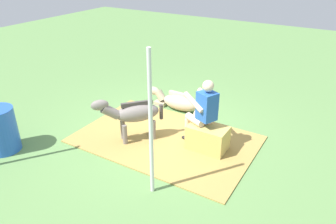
{
  "coord_description": "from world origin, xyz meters",
  "views": [
    {
      "loc": [
        -3.07,
        4.87,
        3.33
      ],
      "look_at": [
        -0.2,
        0.12,
        0.55
      ],
      "focal_mm": 34.58,
      "sensor_mm": 36.0,
      "label": 1
    }
  ],
  "objects": [
    {
      "name": "ground_plane",
      "position": [
        0.0,
        0.0,
        0.0
      ],
      "size": [
        24.0,
        24.0,
        0.0
      ],
      "primitive_type": "plane",
      "color": "#608C4C"
    },
    {
      "name": "hay_patch",
      "position": [
        -0.22,
        0.24,
        0.01
      ],
      "size": [
        3.39,
        2.23,
        0.02
      ],
      "primitive_type": "cube",
      "color": "#AD8C47",
      "rests_on": "ground"
    },
    {
      "name": "hay_bale",
      "position": [
        -1.06,
        0.14,
        0.24
      ],
      "size": [
        0.72,
        0.45,
        0.48
      ],
      "primitive_type": "cube",
      "color": "tan",
      "rests_on": "ground"
    },
    {
      "name": "person_seated",
      "position": [
        -0.91,
        0.09,
        0.75
      ],
      "size": [
        0.72,
        0.58,
        1.36
      ],
      "color": "beige",
      "rests_on": "ground"
    },
    {
      "name": "pony_standing",
      "position": [
        0.3,
        0.58,
        0.58
      ],
      "size": [
        1.01,
        1.11,
        0.94
      ],
      "color": "slate",
      "rests_on": "ground"
    },
    {
      "name": "pony_lying",
      "position": [
        0.27,
        -1.07,
        0.19
      ],
      "size": [
        1.33,
        0.4,
        0.42
      ],
      "color": "tan",
      "rests_on": "ground"
    },
    {
      "name": "water_barrel",
      "position": [
        2.15,
        2.09,
        0.42
      ],
      "size": [
        0.58,
        0.58,
        0.84
      ],
      "primitive_type": "cylinder",
      "color": "blue",
      "rests_on": "ground"
    },
    {
      "name": "tent_pole_left",
      "position": [
        -0.83,
        1.63,
        1.13
      ],
      "size": [
        0.06,
        0.06,
        2.26
      ],
      "primitive_type": "cylinder",
      "color": "silver",
      "rests_on": "ground"
    }
  ]
}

